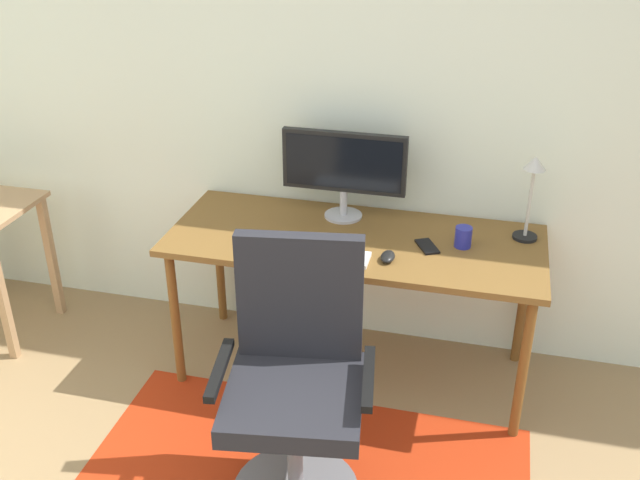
{
  "coord_description": "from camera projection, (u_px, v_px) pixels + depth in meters",
  "views": [
    {
      "loc": [
        0.49,
        -1.11,
        2.25
      ],
      "look_at": [
        -0.18,
        1.54,
        0.84
      ],
      "focal_mm": 41.1,
      "sensor_mm": 36.0,
      "label": 1
    }
  ],
  "objects": [
    {
      "name": "wall_back",
      "position": [
        392.0,
        92.0,
        3.39
      ],
      "size": [
        6.0,
        0.1,
        2.6
      ],
      "primitive_type": "cube",
      "color": "silver",
      "rests_on": "ground"
    },
    {
      "name": "area_rug",
      "position": [
        303.0,
        479.0,
        2.99
      ],
      "size": [
        1.81,
        1.04,
        0.01
      ],
      "primitive_type": "cube",
      "color": "#AC2B0F",
      "rests_on": "ground"
    },
    {
      "name": "desk",
      "position": [
        355.0,
        250.0,
        3.34
      ],
      "size": [
        1.69,
        0.69,
        0.74
      ],
      "color": "brown",
      "rests_on": "ground"
    },
    {
      "name": "monitor",
      "position": [
        344.0,
        166.0,
        3.38
      ],
      "size": [
        0.58,
        0.18,
        0.42
      ],
      "color": "#B2B2B7",
      "rests_on": "desk"
    },
    {
      "name": "keyboard",
      "position": [
        320.0,
        255.0,
        3.14
      ],
      "size": [
        0.43,
        0.13,
        0.02
      ],
      "primitive_type": "cube",
      "color": "white",
      "rests_on": "desk"
    },
    {
      "name": "computer_mouse",
      "position": [
        388.0,
        257.0,
        3.11
      ],
      "size": [
        0.06,
        0.1,
        0.03
      ],
      "primitive_type": "ellipsoid",
      "color": "black",
      "rests_on": "desk"
    },
    {
      "name": "coffee_cup",
      "position": [
        463.0,
        237.0,
        3.21
      ],
      "size": [
        0.07,
        0.07,
        0.09
      ],
      "primitive_type": "cylinder",
      "color": "navy",
      "rests_on": "desk"
    },
    {
      "name": "cell_phone",
      "position": [
        427.0,
        246.0,
        3.22
      ],
      "size": [
        0.13,
        0.16,
        0.01
      ],
      "primitive_type": "cube",
      "rotation": [
        0.0,
        0.0,
        0.49
      ],
      "color": "black",
      "rests_on": "desk"
    },
    {
      "name": "desk_lamp",
      "position": [
        532.0,
        184.0,
        3.18
      ],
      "size": [
        0.11,
        0.11,
        0.39
      ],
      "color": "black",
      "rests_on": "desk"
    },
    {
      "name": "office_chair",
      "position": [
        296.0,
        394.0,
        2.75
      ],
      "size": [
        0.63,
        0.57,
        1.06
      ],
      "rotation": [
        0.0,
        0.0,
        0.15
      ],
      "color": "slate",
      "rests_on": "ground"
    }
  ]
}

